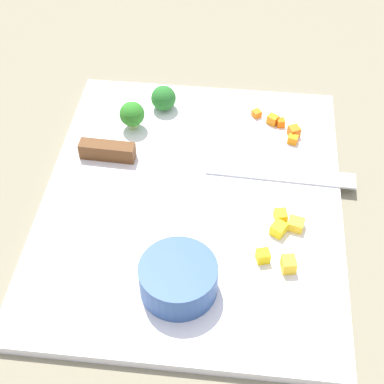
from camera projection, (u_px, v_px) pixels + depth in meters
name	position (u px, v px, depth m)	size (l,w,h in m)	color
ground_plane	(192.00, 204.00, 0.72)	(4.00, 4.00, 0.00)	gray
cutting_board	(192.00, 201.00, 0.71)	(0.44, 0.36, 0.01)	white
prep_bowl	(181.00, 279.00, 0.61)	(0.08, 0.08, 0.04)	#32538F
chef_knife	(162.00, 158.00, 0.74)	(0.04, 0.35, 0.02)	silver
carrot_dice_0	(281.00, 123.00, 0.79)	(0.01, 0.01, 0.01)	orange
carrot_dice_1	(257.00, 113.00, 0.81)	(0.01, 0.01, 0.01)	orange
carrot_dice_2	(293.00, 139.00, 0.77)	(0.01, 0.01, 0.01)	orange
carrot_dice_3	(273.00, 120.00, 0.80)	(0.01, 0.01, 0.01)	orange
carrot_dice_4	(294.00, 131.00, 0.78)	(0.01, 0.01, 0.01)	orange
pepper_dice_0	(278.00, 229.00, 0.67)	(0.02, 0.02, 0.01)	yellow
pepper_dice_1	(288.00, 264.00, 0.63)	(0.02, 0.01, 0.02)	yellow
pepper_dice_2	(281.00, 216.00, 0.68)	(0.01, 0.01, 0.01)	yellow
pepper_dice_3	(263.00, 256.00, 0.64)	(0.01, 0.01, 0.01)	yellow
pepper_dice_4	(296.00, 224.00, 0.67)	(0.02, 0.02, 0.01)	yellow
broccoli_floret_0	(164.00, 98.00, 0.81)	(0.03, 0.03, 0.04)	#8FC26A
broccoli_floret_1	(132.00, 115.00, 0.78)	(0.03, 0.03, 0.04)	#94BF69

